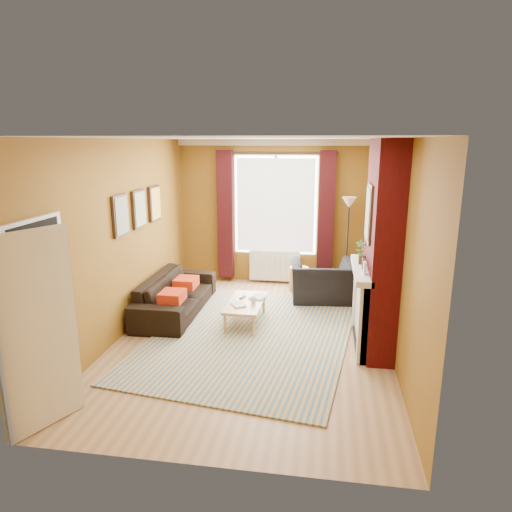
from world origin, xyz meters
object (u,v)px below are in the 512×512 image
Objects in this scene: armchair at (322,281)px; floor_lamp at (348,218)px; wicker_stool at (299,279)px; sofa at (176,294)px; coffee_table at (245,304)px.

floor_lamp is at bearing -131.11° from armchair.
armchair is at bearing -125.53° from floor_lamp.
floor_lamp reaches higher than wicker_stool.
armchair is at bearing -49.11° from wicker_stool.
sofa reaches higher than wicker_stool.
armchair is at bearing -68.52° from sofa.
coffee_table is 2.65m from floor_lamp.
armchair is 1.69m from coffee_table.
sofa is 1.99× the size of coffee_table.
floor_lamp reaches higher than sofa.
sofa is at bearing 167.67° from coffee_table.
sofa reaches higher than coffee_table.
wicker_stool is at bearing -54.68° from armchair.
sofa is 1.19× the size of floor_lamp.
sofa is at bearing -142.96° from wicker_stool.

